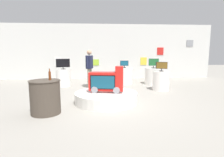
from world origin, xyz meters
TOP-DOWN VIEW (x-y plane):
  - ground_plane at (0.00, 0.00)m, footprint 30.00×30.00m
  - back_wall_display at (0.01, 5.11)m, footprint 12.19×0.13m
  - main_display_pedestal at (-0.11, 0.11)m, footprint 1.86×1.86m
  - novelty_firetruck_tv at (-0.10, 0.10)m, footprint 1.04×0.47m
  - display_pedestal_left_rear at (0.88, 3.30)m, footprint 0.81×0.81m
  - tv_on_left_rear at (0.88, 3.30)m, footprint 0.39×0.17m
  - display_pedestal_center_rear at (-1.88, 2.87)m, footprint 0.65×0.65m
  - tv_on_center_rear at (-1.88, 2.87)m, footprint 0.57×0.21m
  - display_pedestal_right_rear at (2.12, 1.72)m, footprint 0.65×0.65m
  - tv_on_right_rear at (2.12, 1.71)m, footprint 0.43×0.19m
  - display_pedestal_far_right at (2.22, 3.09)m, footprint 0.78×0.78m
  - tv_on_far_right at (2.22, 3.09)m, footprint 0.53×0.21m
  - side_table_round at (-1.64, -0.77)m, footprint 0.74×0.74m
  - bottle_on_side_table at (-1.52, -0.72)m, footprint 0.06×0.06m
  - shopper_browsing_near_truck at (-0.71, 2.43)m, footprint 0.30×0.54m

SIDE VIEW (x-z plane):
  - ground_plane at x=0.00m, z-range 0.00..0.00m
  - main_display_pedestal at x=-0.11m, z-range 0.00..0.31m
  - display_pedestal_left_rear at x=0.88m, z-range 0.00..0.76m
  - display_pedestal_center_rear at x=-1.88m, z-range 0.00..0.76m
  - display_pedestal_right_rear at x=2.12m, z-range 0.00..0.76m
  - display_pedestal_far_right at x=2.22m, z-range 0.00..0.76m
  - side_table_round at x=-1.64m, z-range 0.01..0.84m
  - novelty_firetruck_tv at x=-0.10m, z-range 0.24..1.02m
  - shopper_browsing_near_truck at x=-0.71m, z-range 0.13..1.72m
  - bottle_on_side_table at x=-1.52m, z-range 0.80..1.08m
  - tv_on_left_rear at x=0.88m, z-range 0.78..1.12m
  - tv_on_right_rear at x=2.12m, z-range 0.78..1.14m
  - tv_on_center_rear at x=-1.88m, z-range 0.78..1.23m
  - tv_on_far_right at x=2.22m, z-range 0.78..1.24m
  - back_wall_display at x=0.01m, z-range 0.00..3.02m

